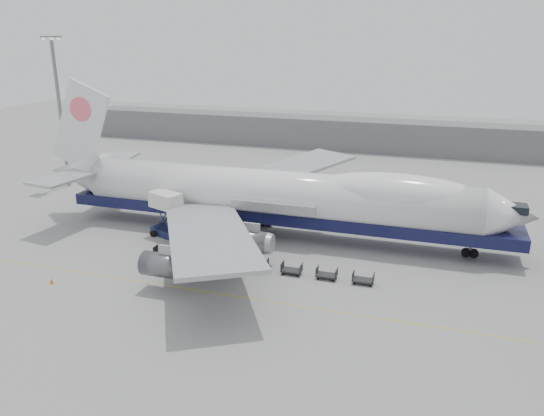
% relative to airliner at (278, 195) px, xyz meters
% --- Properties ---
extents(ground, '(260.00, 260.00, 0.00)m').
position_rel_airliner_xyz_m(ground, '(-0.64, -12.00, -5.62)').
color(ground, gray).
rests_on(ground, ground).
extents(apron_line, '(60.00, 0.15, 0.01)m').
position_rel_airliner_xyz_m(apron_line, '(-0.64, -18.00, -5.62)').
color(apron_line, gold).
rests_on(apron_line, ground).
extents(hangar, '(110.00, 8.00, 7.00)m').
position_rel_airliner_xyz_m(hangar, '(-10.64, 58.00, -2.12)').
color(hangar, slate).
rests_on(hangar, ground).
extents(floodlight_mast, '(2.40, 2.40, 25.43)m').
position_rel_airliner_xyz_m(floodlight_mast, '(-42.64, 12.00, 8.64)').
color(floodlight_mast, slate).
rests_on(floodlight_mast, ground).
extents(airliner, '(67.00, 55.30, 19.98)m').
position_rel_airliner_xyz_m(airliner, '(0.00, 0.00, 0.00)').
color(airliner, white).
rests_on(airliner, ground).
extents(catering_truck, '(5.14, 4.31, 6.02)m').
position_rel_airliner_xyz_m(catering_truck, '(-14.09, -4.65, -2.19)').
color(catering_truck, '#171E46').
rests_on(catering_truck, ground).
extents(traffic_cone, '(0.41, 0.41, 0.60)m').
position_rel_airliner_xyz_m(traffic_cone, '(-19.32, -21.29, -5.34)').
color(traffic_cone, orange).
rests_on(traffic_cone, ground).
extents(dolly_0, '(2.30, 1.35, 1.30)m').
position_rel_airliner_xyz_m(dolly_0, '(-11.14, -11.11, -5.09)').
color(dolly_0, '#2D2D30').
rests_on(dolly_0, ground).
extents(dolly_1, '(2.30, 1.35, 1.30)m').
position_rel_airliner_xyz_m(dolly_1, '(-7.11, -11.11, -5.09)').
color(dolly_1, '#2D2D30').
rests_on(dolly_1, ground).
extents(dolly_2, '(2.30, 1.35, 1.30)m').
position_rel_airliner_xyz_m(dolly_2, '(-3.08, -11.11, -5.09)').
color(dolly_2, '#2D2D30').
rests_on(dolly_2, ground).
extents(dolly_3, '(2.30, 1.35, 1.30)m').
position_rel_airliner_xyz_m(dolly_3, '(0.95, -11.11, -5.09)').
color(dolly_3, '#2D2D30').
rests_on(dolly_3, ground).
extents(dolly_4, '(2.30, 1.35, 1.30)m').
position_rel_airliner_xyz_m(dolly_4, '(4.98, -11.11, -5.09)').
color(dolly_4, '#2D2D30').
rests_on(dolly_4, ground).
extents(dolly_5, '(2.30, 1.35, 1.30)m').
position_rel_airliner_xyz_m(dolly_5, '(9.01, -11.11, -5.09)').
color(dolly_5, '#2D2D30').
rests_on(dolly_5, ground).
extents(dolly_6, '(2.30, 1.35, 1.30)m').
position_rel_airliner_xyz_m(dolly_6, '(13.04, -11.11, -5.09)').
color(dolly_6, '#2D2D30').
rests_on(dolly_6, ground).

